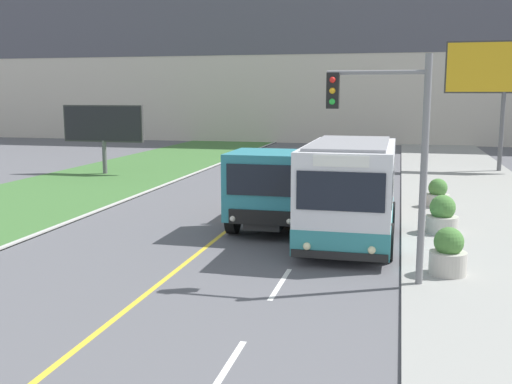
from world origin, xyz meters
The scene contains 10 objects.
apartment_block_background centered at (0.00, 56.13, 11.12)m, with size 80.00×8.04×22.24m.
city_bus centered at (3.96, 16.57, 1.53)m, with size 2.64×5.65×3.02m.
dump_truck centered at (1.43, 18.07, 1.31)m, with size 2.56×6.50×2.60m.
car_distant centered at (1.81, 36.16, 0.69)m, with size 1.80×4.30×1.45m.
traffic_light_mast centered at (5.19, 12.92, 3.37)m, with size 2.28×0.32×5.25m.
billboard_large centered at (10.87, 35.05, 5.61)m, with size 6.39×0.24×7.26m.
billboard_small centered at (-10.41, 29.07, 2.68)m, with size 4.65×0.24×3.77m.
planter_round_near centered at (6.57, 13.82, 0.59)m, with size 0.89×0.89×1.16m.
planter_round_second centered at (6.72, 18.36, 0.61)m, with size 0.99×0.99×1.20m.
planter_round_third centered at (6.84, 22.90, 0.56)m, with size 0.90×0.90×1.09m.
Camera 1 is at (5.33, -0.80, 4.39)m, focal length 42.00 mm.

